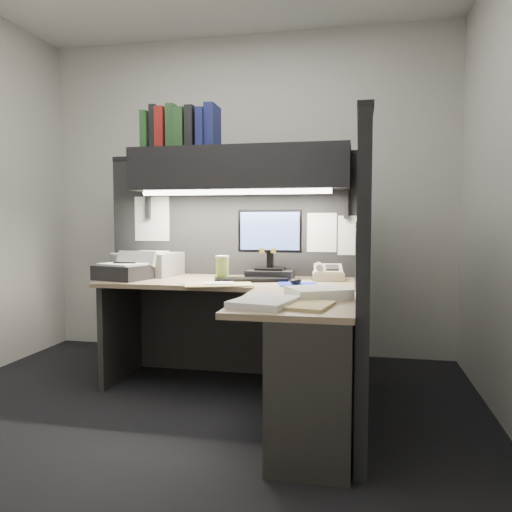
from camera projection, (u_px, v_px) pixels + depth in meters
name	position (u px, v px, depth m)	size (l,w,h in m)	color
floor	(189.00, 415.00, 2.92)	(3.50, 3.50, 0.00)	black
wall_back	(245.00, 196.00, 4.29)	(3.50, 0.04, 2.70)	silver
wall_front	(1.00, 141.00, 1.36)	(3.50, 0.04, 2.70)	silver
partition_back	(233.00, 265.00, 3.76)	(1.90, 0.06, 1.60)	black
partition_right	(362.00, 279.00, 2.84)	(0.06, 1.50, 1.60)	black
desk	(260.00, 344.00, 2.80)	(1.70, 1.53, 0.73)	#9B8062
overhead_shelf	(239.00, 169.00, 3.52)	(1.55, 0.34, 0.30)	black
task_light_tube	(234.00, 192.00, 3.39)	(0.04, 0.04, 1.32)	white
monitor	(270.00, 252.00, 3.44)	(0.44, 0.20, 0.48)	black
keyboard	(251.00, 280.00, 3.33)	(0.48, 0.16, 0.02)	black
mousepad	(298.00, 284.00, 3.16)	(0.24, 0.22, 0.00)	navy
mouse	(296.00, 281.00, 3.14)	(0.07, 0.11, 0.04)	black
telephone	(328.00, 274.00, 3.40)	(0.21, 0.22, 0.09)	#BFB793
coffee_cup	(222.00, 269.00, 3.34)	(0.09, 0.09, 0.16)	#A1B247
printer	(149.00, 264.00, 3.71)	(0.42, 0.36, 0.17)	gray
notebook_stack	(123.00, 272.00, 3.43)	(0.33, 0.28, 0.10)	black
open_folder	(218.00, 284.00, 3.16)	(0.42, 0.28, 0.01)	tan
paper_stack_a	(318.00, 293.00, 2.59)	(0.29, 0.25, 0.06)	white
paper_stack_b	(264.00, 302.00, 2.37)	(0.26, 0.33, 0.03)	white
manila_stack	(307.00, 305.00, 2.33)	(0.22, 0.28, 0.02)	tan
binder_row	(181.00, 129.00, 3.59)	(0.54, 0.25, 0.31)	#254924
pinned_papers	(276.00, 233.00, 3.31)	(1.76, 1.31, 0.51)	white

